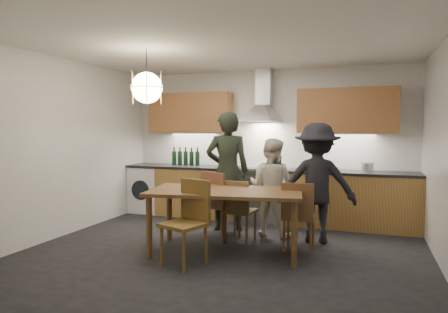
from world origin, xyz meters
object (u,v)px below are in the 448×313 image
(chair_front, at_px, (189,216))
(chair_back_left, at_px, (218,200))
(mixing_bowl, at_px, (329,168))
(dining_table, at_px, (225,197))
(person_right, at_px, (317,183))
(stock_pot, at_px, (367,167))
(person_left, at_px, (227,171))
(wine_bottles, at_px, (186,156))
(person_mid, at_px, (271,187))

(chair_front, bearing_deg, chair_back_left, 112.14)
(mixing_bowl, bearing_deg, dining_table, -120.94)
(dining_table, relative_size, chair_back_left, 2.10)
(person_right, distance_m, stock_pot, 1.23)
(dining_table, xyz_separation_m, mixing_bowl, (1.11, 1.85, 0.23))
(dining_table, relative_size, stock_pot, 10.75)
(person_right, relative_size, stock_pot, 8.76)
(stock_pot, bearing_deg, person_left, -157.75)
(dining_table, relative_size, mixing_bowl, 6.12)
(chair_front, relative_size, stock_pot, 5.19)
(chair_front, bearing_deg, wine_bottles, 135.34)
(chair_front, relative_size, wine_bottles, 1.78)
(dining_table, xyz_separation_m, chair_back_left, (-0.31, 0.58, -0.16))
(dining_table, distance_m, wine_bottles, 2.46)
(chair_back_left, relative_size, stock_pot, 5.11)
(person_left, xyz_separation_m, mixing_bowl, (1.46, 0.76, 0.02))
(person_right, height_order, wine_bottles, person_right)
(chair_back_left, relative_size, mixing_bowl, 2.91)
(person_left, bearing_deg, mixing_bowl, -170.52)
(person_right, bearing_deg, dining_table, 33.28)
(person_left, height_order, stock_pot, person_left)
(mixing_bowl, bearing_deg, chair_front, -119.97)
(person_mid, distance_m, person_right, 0.70)
(chair_back_left, bearing_deg, wine_bottles, -27.21)
(dining_table, bearing_deg, chair_front, -125.78)
(person_right, bearing_deg, chair_front, 40.03)
(person_left, distance_m, person_right, 1.40)
(chair_front, xyz_separation_m, mixing_bowl, (1.37, 2.37, 0.38))
(dining_table, bearing_deg, mixing_bowl, 49.68)
(dining_table, relative_size, person_mid, 1.42)
(chair_front, xyz_separation_m, wine_bottles, (-1.20, 2.47, 0.50))
(person_right, xyz_separation_m, mixing_bowl, (0.08, 0.96, 0.11))
(chair_back_left, height_order, mixing_bowl, mixing_bowl)
(person_right, xyz_separation_m, wine_bottles, (-2.49, 1.05, 0.24))
(chair_back_left, relative_size, person_mid, 0.67)
(dining_table, xyz_separation_m, person_right, (1.03, 0.89, 0.12))
(person_mid, distance_m, mixing_bowl, 1.14)
(chair_front, distance_m, person_right, 1.94)
(person_mid, bearing_deg, stock_pot, -135.96)
(person_left, height_order, person_right, person_left)
(chair_back_left, distance_m, person_left, 0.64)
(wine_bottles, bearing_deg, person_mid, -26.99)
(person_left, bearing_deg, person_right, 153.79)
(person_mid, bearing_deg, person_right, 178.96)
(chair_back_left, distance_m, stock_pot, 2.45)
(person_mid, xyz_separation_m, stock_pot, (1.33, 0.91, 0.25))
(person_right, height_order, stock_pot, person_right)
(person_right, distance_m, wine_bottles, 2.72)
(person_right, distance_m, mixing_bowl, 0.97)
(chair_back_left, bearing_deg, person_mid, -123.58)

